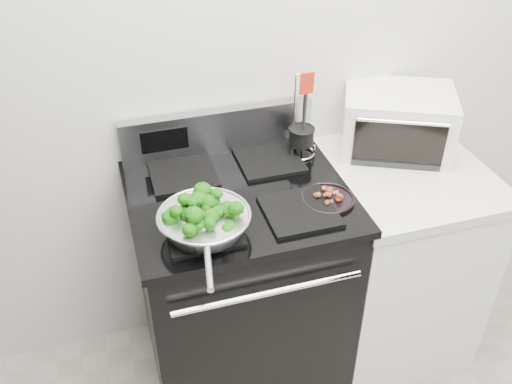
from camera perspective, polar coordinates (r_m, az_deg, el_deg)
name	(u,v)px	position (r m, az deg, el deg)	size (l,w,h in m)	color
back_wall	(290,43)	(2.22, 3.37, 14.61)	(4.00, 0.02, 2.70)	silver
gas_range	(240,285)	(2.35, -1.57, -9.25)	(0.79, 0.69, 1.13)	black
counter	(391,257)	(2.58, 13.39, -6.37)	(0.62, 0.68, 0.92)	white
skillet	(204,221)	(1.85, -5.18, -2.96)	(0.31, 0.48, 0.07)	silver
broccoli_pile	(204,217)	(1.84, -5.21, -2.47)	(0.24, 0.24, 0.08)	#073104
bacon_plate	(328,197)	(2.02, 7.20, -0.45)	(0.19, 0.19, 0.04)	black
utensil_holder	(301,140)	(2.24, 4.54, 5.18)	(0.11, 0.11, 0.35)	silver
toaster_oven	(397,121)	(2.38, 13.93, 6.92)	(0.52, 0.48, 0.25)	beige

